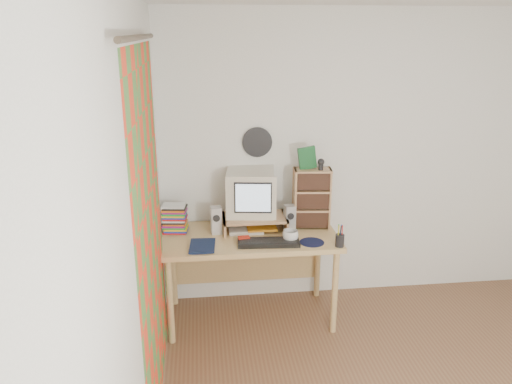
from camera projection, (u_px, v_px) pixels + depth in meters
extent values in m
plane|color=white|center=(364.00, 160.00, 4.30)|extent=(3.50, 0.00, 3.50)
plane|color=white|center=(133.00, 257.00, 2.46)|extent=(0.00, 3.50, 3.50)
plane|color=red|center=(151.00, 237.00, 2.95)|extent=(0.00, 2.20, 2.20)
cylinder|color=black|center=(257.00, 142.00, 4.13)|extent=(0.25, 0.02, 0.25)
cube|color=#DEB877|center=(250.00, 237.00, 4.01)|extent=(1.40, 0.70, 0.04)
cube|color=#DEB877|center=(246.00, 259.00, 4.43)|extent=(1.33, 0.02, 0.41)
cylinder|color=#DEB877|center=(170.00, 302.00, 3.78)|extent=(0.05, 0.05, 0.71)
cylinder|color=#DEB877|center=(335.00, 292.00, 3.92)|extent=(0.05, 0.05, 0.71)
cylinder|color=#DEB877|center=(173.00, 267.00, 4.33)|extent=(0.05, 0.05, 0.71)
cylinder|color=#DEB877|center=(318.00, 260.00, 4.46)|extent=(0.05, 0.05, 0.71)
cube|color=tan|center=(224.00, 224.00, 4.05)|extent=(0.02, 0.30, 0.12)
cube|color=tan|center=(285.00, 222.00, 4.11)|extent=(0.02, 0.30, 0.12)
cube|color=tan|center=(255.00, 217.00, 4.06)|extent=(0.52, 0.30, 0.02)
cube|color=beige|center=(251.00, 193.00, 4.05)|extent=(0.43, 0.43, 0.36)
cube|color=#BCBDC2|center=(216.00, 220.00, 4.00)|extent=(0.09, 0.09, 0.22)
cube|color=#BCBDC2|center=(290.00, 218.00, 4.06)|extent=(0.09, 0.09, 0.22)
cube|color=black|center=(269.00, 243.00, 3.82)|extent=(0.48, 0.19, 0.03)
cube|color=tan|center=(312.00, 199.00, 4.09)|extent=(0.32, 0.19, 0.50)
imported|color=white|center=(290.00, 236.00, 3.85)|extent=(0.13, 0.13, 0.10)
imported|color=#111D3E|center=(190.00, 245.00, 3.76)|extent=(0.25, 0.19, 0.05)
cylinder|color=black|center=(312.00, 242.00, 3.86)|extent=(0.23, 0.23, 0.00)
cube|color=red|center=(244.00, 239.00, 3.86)|extent=(0.09, 0.06, 0.04)
cube|color=#19582A|center=(307.00, 158.00, 3.99)|extent=(0.14, 0.04, 0.18)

